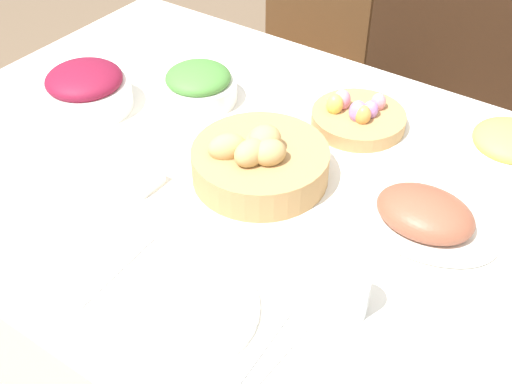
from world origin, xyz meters
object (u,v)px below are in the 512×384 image
ham_platter (425,215)px  green_salad_bowl (199,85)px  bread_basket (259,161)px  fork (117,271)px  chair_far_left (296,60)px  butter_dish (134,175)px  knife (259,354)px  drinking_cup (350,292)px  dinner_plate (183,309)px  pineapple_bowl (508,151)px  egg_basket (357,117)px  sideboard (506,26)px  spoon (275,363)px  beet_salad_bowl (86,89)px

ham_platter → green_salad_bowl: bearing=170.5°
bread_basket → fork: (-0.06, -0.37, -0.04)m
chair_far_left → butter_dish: chair_far_left is taller
green_salad_bowl → knife: 0.77m
knife → drinking_cup: 0.18m
chair_far_left → drinking_cup: 1.39m
ham_platter → butter_dish: bearing=-158.3°
dinner_plate → knife: dinner_plate is taller
pineapple_bowl → drinking_cup: (-0.09, -0.53, -0.00)m
bread_basket → green_salad_bowl: bearing=150.3°
egg_basket → pineapple_bowl: 0.34m
sideboard → egg_basket: (0.03, -1.43, 0.35)m
bread_basket → spoon: 0.46m
chair_far_left → drinking_cup: chair_far_left is taller
chair_far_left → ham_platter: chair_far_left is taller
dinner_plate → beet_salad_bowl: bearing=149.1°
dinner_plate → drinking_cup: size_ratio=2.74×
ham_platter → beet_salad_bowl: beet_salad_bowl is taller
pineapple_bowl → dinner_plate: size_ratio=0.71×
egg_basket → dinner_plate: size_ratio=0.85×
drinking_cup → butter_dish: (-0.53, 0.05, -0.03)m
sideboard → knife: 2.13m
green_salad_bowl → dinner_plate: bearing=-53.7°
ham_platter → dinner_plate: size_ratio=1.15×
pineapple_bowl → spoon: size_ratio=0.93×
spoon → dinner_plate: bearing=-176.9°
chair_far_left → drinking_cup: bearing=-55.5°
bread_basket → fork: bearing=-98.9°
sideboard → bread_basket: (-0.04, -1.72, 0.37)m
egg_basket → knife: 0.68m
beet_salad_bowl → green_salad_bowl: bearing=42.1°
spoon → green_salad_bowl: bearing=140.3°
chair_far_left → bread_basket: 1.06m
green_salad_bowl → beet_salad_bowl: (-0.20, -0.18, 0.01)m
beet_salad_bowl → fork: (0.44, -0.36, -0.05)m
pineapple_bowl → dinner_plate: 0.76m
fork → spoon: (0.34, 0.00, 0.00)m
sideboard → ham_platter: size_ratio=4.70×
ham_platter → spoon: bearing=-98.1°
chair_far_left → sideboard: bearing=58.0°
beet_salad_bowl → drinking_cup: 0.84m
sideboard → butter_dish: 1.93m
green_salad_bowl → knife: green_salad_bowl is taller
spoon → drinking_cup: drinking_cup is taller
fork → spoon: bearing=-3.1°
dinner_plate → ham_platter: bearing=60.2°
sideboard → butter_dish: bearing=-97.6°
chair_far_left → bread_basket: bearing=-63.8°
pineapple_bowl → beet_salad_bowl: 0.97m
bread_basket → knife: (0.25, -0.37, -0.04)m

